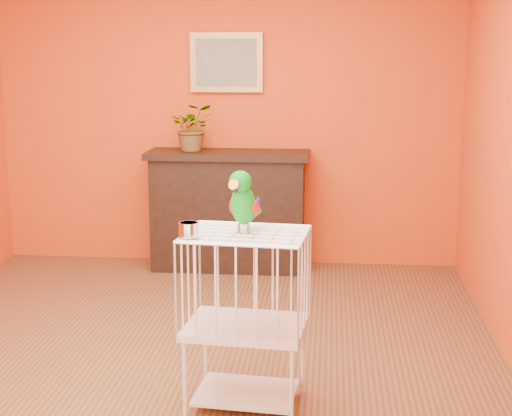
# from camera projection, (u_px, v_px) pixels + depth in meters

# --- Properties ---
(ground) EXTENTS (4.50, 4.50, 0.00)m
(ground) POSITION_uv_depth(u_px,v_px,m) (181.00, 357.00, 4.84)
(ground) COLOR brown
(ground) RESTS_ON ground
(room_shell) EXTENTS (4.50, 4.50, 4.50)m
(room_shell) POSITION_uv_depth(u_px,v_px,m) (176.00, 100.00, 4.52)
(room_shell) COLOR #C94712
(room_shell) RESTS_ON ground
(console_cabinet) EXTENTS (1.37, 0.49, 1.02)m
(console_cabinet) POSITION_uv_depth(u_px,v_px,m) (228.00, 210.00, 6.70)
(console_cabinet) COLOR black
(console_cabinet) RESTS_ON ground
(potted_plant) EXTENTS (0.43, 0.46, 0.31)m
(potted_plant) POSITION_uv_depth(u_px,v_px,m) (193.00, 133.00, 6.59)
(potted_plant) COLOR #26722D
(potted_plant) RESTS_ON console_cabinet
(framed_picture) EXTENTS (0.62, 0.04, 0.50)m
(framed_picture) POSITION_uv_depth(u_px,v_px,m) (226.00, 62.00, 6.65)
(framed_picture) COLOR #BF8D44
(framed_picture) RESTS_ON room_shell
(birdcage) EXTENTS (0.66, 0.53, 0.95)m
(birdcage) POSITION_uv_depth(u_px,v_px,m) (246.00, 318.00, 4.09)
(birdcage) COLOR silver
(birdcage) RESTS_ON ground
(feed_cup) EXTENTS (0.10, 0.10, 0.07)m
(feed_cup) POSITION_uv_depth(u_px,v_px,m) (189.00, 230.00, 3.89)
(feed_cup) COLOR silver
(feed_cup) RESTS_ON birdcage
(parrot) EXTENTS (0.18, 0.29, 0.33)m
(parrot) POSITION_uv_depth(u_px,v_px,m) (243.00, 201.00, 3.98)
(parrot) COLOR #59544C
(parrot) RESTS_ON birdcage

